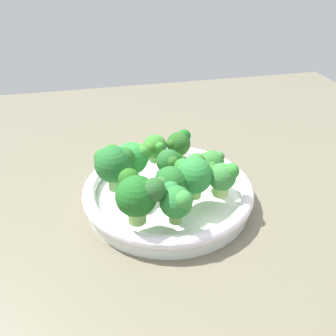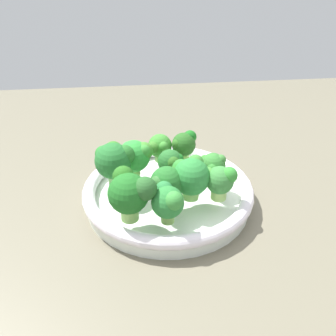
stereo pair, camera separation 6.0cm
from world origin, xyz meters
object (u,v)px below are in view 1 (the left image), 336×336
broccoli_floret_7 (133,157)px  broccoli_floret_10 (193,174)px  broccoli_floret_1 (176,201)px  broccoli_floret_8 (171,183)px  broccoli_floret_2 (222,177)px  broccoli_floret_6 (179,144)px  broccoli_floret_3 (169,162)px  bowl (168,193)px  broccoli_floret_4 (212,164)px  broccoli_floret_0 (138,195)px  broccoli_floret_9 (155,147)px  broccoli_floret_5 (114,162)px

broccoli_floret_7 → broccoli_floret_10: (7.64, 8.14, 0.10)cm
broccoli_floret_1 → broccoli_floret_8: 4.76cm
broccoli_floret_7 → broccoli_floret_2: bearing=56.0°
broccoli_floret_6 → broccoli_floret_10: size_ratio=0.82×
broccoli_floret_3 → broccoli_floret_10: bearing=21.4°
bowl → broccoli_floret_7: broccoli_floret_7 is taller
broccoli_floret_6 → broccoli_floret_7: bearing=-66.0°
broccoli_floret_4 → broccoli_floret_7: (-3.98, -12.45, 0.67)cm
broccoli_floret_1 → broccoli_floret_3: size_ratio=1.13×
broccoli_floret_7 → broccoli_floret_10: 11.16cm
broccoli_floret_0 → broccoli_floret_2: broccoli_floret_0 is taller
broccoli_floret_0 → broccoli_floret_6: bearing=147.9°
broccoli_floret_0 → broccoli_floret_2: 14.19cm
broccoli_floret_1 → broccoli_floret_9: (-17.19, 0.40, -0.55)cm
broccoli_floret_1 → broccoli_floret_4: 12.51cm
bowl → broccoli_floret_2: 10.34cm
broccoli_floret_0 → broccoli_floret_2: bearing=104.2°
broccoli_floret_7 → broccoli_floret_10: bearing=46.8°
broccoli_floret_0 → broccoli_floret_6: broccoli_floret_0 is taller
broccoli_floret_0 → bowl: bearing=143.4°
broccoli_floret_9 → broccoli_floret_4: bearing=45.2°
broccoli_floret_10 → broccoli_floret_3: bearing=-158.6°
broccoli_floret_0 → broccoli_floret_9: bearing=160.8°
broccoli_floret_2 → broccoli_floret_10: broccoli_floret_10 is taller
broccoli_floret_5 → broccoli_floret_7: size_ratio=1.19×
broccoli_floret_9 → broccoli_floret_0: bearing=-19.2°
broccoli_floret_6 → broccoli_floret_10: broccoli_floret_10 is taller
broccoli_floret_3 → broccoli_floret_2: bearing=44.9°
bowl → broccoli_floret_10: broccoli_floret_10 is taller
broccoli_floret_9 → broccoli_floret_5: bearing=-49.4°
broccoli_floret_10 → broccoli_floret_6: bearing=176.3°
bowl → broccoli_floret_6: size_ratio=5.16×
bowl → broccoli_floret_0: (8.42, -6.25, 6.46)cm
broccoli_floret_6 → broccoli_floret_7: 9.75cm
broccoli_floret_4 → broccoli_floret_3: bearing=-109.2°
broccoli_floret_9 → broccoli_floret_8: bearing=-0.1°
broccoli_floret_2 → broccoli_floret_6: broccoli_floret_2 is taller
broccoli_floret_6 → broccoli_floret_9: 4.45cm
broccoli_floret_3 → broccoli_floret_7: 6.10cm
broccoli_floret_7 → broccoli_floret_5: bearing=-50.8°
broccoli_floret_1 → broccoli_floret_0: bearing=-103.9°
broccoli_floret_1 → broccoli_floret_3: bearing=171.4°
bowl → broccoli_floret_8: 7.29cm
broccoli_floret_5 → broccoli_floret_6: 14.17cm
broccoli_floret_0 → broccoli_floret_5: same height
broccoli_floret_1 → broccoli_floret_8: size_ratio=0.96×
broccoli_floret_2 → broccoli_floret_6: (-12.46, -3.71, -0.08)cm
broccoli_floret_8 → broccoli_floret_10: (-0.86, 3.72, 0.47)cm
broccoli_floret_7 → broccoli_floret_3: bearing=74.0°
broccoli_floret_0 → broccoli_floret_4: 15.80cm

